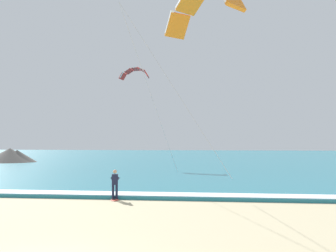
{
  "coord_description": "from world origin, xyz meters",
  "views": [
    {
      "loc": [
        4.77,
        -10.05,
        3.29
      ],
      "look_at": [
        1.31,
        17.07,
        4.28
      ],
      "focal_mm": 44.83,
      "sensor_mm": 36.0,
      "label": 1
    }
  ],
  "objects_px": {
    "kitesurfer": "(115,183)",
    "kite_primary": "(202,1)",
    "surfboard": "(115,199)",
    "kite_distant": "(135,72)"
  },
  "relations": [
    {
      "from": "kitesurfer",
      "to": "kite_primary",
      "type": "relative_size",
      "value": 0.14
    },
    {
      "from": "kite_distant",
      "to": "kitesurfer",
      "type": "bearing_deg",
      "value": -80.28
    },
    {
      "from": "surfboard",
      "to": "kite_distant",
      "type": "distance_m",
      "value": 33.2
    },
    {
      "from": "kite_primary",
      "to": "kite_distant",
      "type": "distance_m",
      "value": 28.93
    },
    {
      "from": "kitesurfer",
      "to": "surfboard",
      "type": "bearing_deg",
      "value": -77.14
    },
    {
      "from": "surfboard",
      "to": "kite_distant",
      "type": "xyz_separation_m",
      "value": [
        -5.21,
        30.39,
        12.3
      ]
    },
    {
      "from": "kite_primary",
      "to": "surfboard",
      "type": "bearing_deg",
      "value": -145.9
    },
    {
      "from": "kitesurfer",
      "to": "kite_distant",
      "type": "xyz_separation_m",
      "value": [
        -5.2,
        30.38,
        11.38
      ]
    },
    {
      "from": "kitesurfer",
      "to": "kite_distant",
      "type": "bearing_deg",
      "value": 99.72
    },
    {
      "from": "kitesurfer",
      "to": "kite_primary",
      "type": "distance_m",
      "value": 12.64
    }
  ]
}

